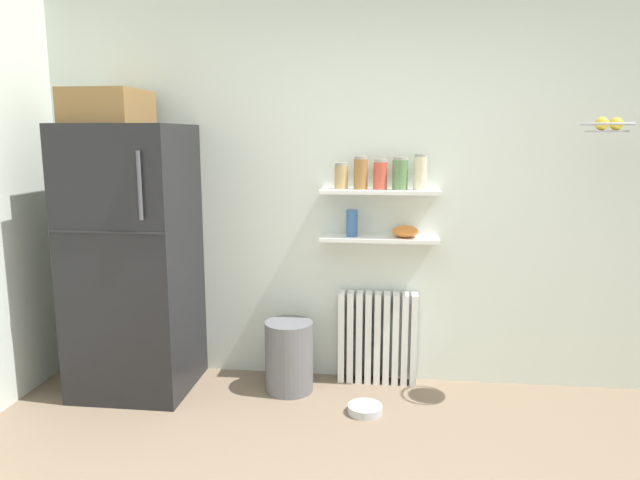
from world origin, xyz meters
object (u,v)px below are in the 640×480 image
object	(u,v)px
storage_jar_4	(420,172)
shelf_bowl	(405,231)
storage_jar_3	(400,174)
pet_food_bowl	(365,409)
storage_jar_1	(361,173)
storage_jar_0	(341,176)
storage_jar_2	(380,174)
trash_bin	(289,356)
vase	(352,223)
radiator	(377,338)
hanging_fruit_basket	(608,126)
refrigerator	(132,253)

from	to	relation	value
storage_jar_4	shelf_bowl	world-z (taller)	storage_jar_4
storage_jar_3	pet_food_bowl	xyz separation A→B (m)	(-0.19, -0.45, -1.42)
storage_jar_1	storage_jar_4	xyz separation A→B (m)	(0.38, -0.00, 0.01)
storage_jar_4	pet_food_bowl	xyz separation A→B (m)	(-0.31, -0.45, -1.43)
storage_jar_0	storage_jar_2	xyz separation A→B (m)	(0.25, 0.00, 0.01)
storage_jar_1	pet_food_bowl	size ratio (longest dim) A/B	1.00
storage_jar_0	trash_bin	distance (m)	1.24
vase	pet_food_bowl	size ratio (longest dim) A/B	0.82
storage_jar_0	radiator	bearing A→B (deg)	6.73
vase	storage_jar_2	bearing A→B (deg)	0.00
trash_bin	hanging_fruit_basket	bearing A→B (deg)	-2.58
trash_bin	storage_jar_1	bearing A→B (deg)	21.58
storage_jar_1	trash_bin	size ratio (longest dim) A/B	0.45
refrigerator	vase	xyz separation A→B (m)	(1.43, 0.24, 0.19)
radiator	refrigerator	bearing A→B (deg)	-170.64
radiator	pet_food_bowl	distance (m)	0.56
radiator	storage_jar_2	world-z (taller)	storage_jar_2
vase	trash_bin	world-z (taller)	vase
storage_jar_2	storage_jar_1	bearing A→B (deg)	180.00
pet_food_bowl	radiator	bearing A→B (deg)	82.84
storage_jar_0	vase	xyz separation A→B (m)	(0.07, 0.00, -0.31)
storage_jar_4	pet_food_bowl	world-z (taller)	storage_jar_4
refrigerator	storage_jar_2	size ratio (longest dim) A/B	10.07
storage_jar_1	vase	distance (m)	0.33
storage_jar_3	pet_food_bowl	distance (m)	1.50
storage_jar_0	storage_jar_3	distance (m)	0.38
radiator	vase	xyz separation A→B (m)	(-0.18, -0.03, 0.80)
storage_jar_0	hanging_fruit_basket	xyz separation A→B (m)	(1.54, -0.26, 0.32)
pet_food_bowl	trash_bin	bearing A→B (deg)	152.53
storage_jar_2	storage_jar_4	xyz separation A→B (m)	(0.25, -0.00, 0.02)
storage_jar_3	trash_bin	bearing A→B (deg)	-165.79
vase	trash_bin	xyz separation A→B (m)	(-0.40, -0.18, -0.88)
storage_jar_2	pet_food_bowl	size ratio (longest dim) A/B	0.91
vase	shelf_bowl	world-z (taller)	vase
refrigerator	vase	world-z (taller)	refrigerator
storage_jar_1	vase	bearing A→B (deg)	180.00
shelf_bowl	storage_jar_1	bearing A→B (deg)	180.00
storage_jar_1	storage_jar_0	bearing A→B (deg)	180.00
refrigerator	storage_jar_4	bearing A→B (deg)	7.20
storage_jar_2	trash_bin	xyz separation A→B (m)	(-0.58, -0.18, -1.20)
storage_jar_0	storage_jar_3	bearing A→B (deg)	0.00
radiator	hanging_fruit_basket	world-z (taller)	hanging_fruit_basket
pet_food_bowl	storage_jar_1	bearing A→B (deg)	98.48
radiator	shelf_bowl	distance (m)	0.77
refrigerator	hanging_fruit_basket	size ratio (longest dim) A/B	6.77
pet_food_bowl	vase	bearing A→B (deg)	105.06
storage_jar_2	storage_jar_3	distance (m)	0.13
storage_jar_2	vase	bearing A→B (deg)	180.00
storage_jar_0	pet_food_bowl	distance (m)	1.48
storage_jar_1	storage_jar_2	size ratio (longest dim) A/B	1.09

